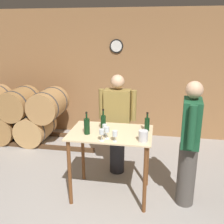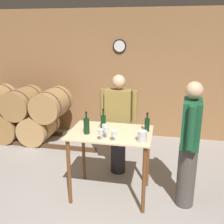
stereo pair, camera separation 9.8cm
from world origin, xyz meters
The scene contains 14 objects.
ground_plane centered at (0.00, 0.00, 0.00)m, with size 14.00×14.00×0.00m, color #9E9993.
back_wall centered at (0.00, 2.97, 1.35)m, with size 8.40×0.08×2.70m.
barrel_rack centered at (-2.34, 2.19, 0.55)m, with size 3.95×0.81×1.14m.
tasting_table centered at (0.03, 0.61, 0.77)m, with size 1.10×0.75×0.95m.
wine_bottle_far_left centered at (-0.27, 0.50, 1.07)m, with size 0.08×0.08×0.30m.
wine_bottle_left centered at (-0.09, 0.71, 1.06)m, with size 0.07×0.07×0.29m.
wine_bottle_center centered at (0.50, 0.74, 1.05)m, with size 0.07×0.07×0.26m.
wine_glass_near_left centered at (-0.03, 0.51, 1.05)m, with size 0.06×0.06×0.14m.
wine_glass_near_center centered at (-0.03, 0.31, 1.07)m, with size 0.06×0.06×0.15m.
wine_glass_near_right centered at (0.02, 0.38, 1.07)m, with size 0.06×0.06×0.16m.
wine_glass_far_side centered at (0.13, 0.32, 1.05)m, with size 0.06×0.06×0.14m.
ice_bucket centered at (0.47, 0.38, 1.02)m, with size 0.12×0.12×0.14m.
person_host centered at (0.02, 1.26, 0.86)m, with size 0.59×0.24×1.62m.
person_visitor_with_scarf centered at (1.05, 0.59, 0.89)m, with size 0.25×0.59×1.68m.
Camera 2 is at (0.71, -2.58, 2.25)m, focal length 42.00 mm.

